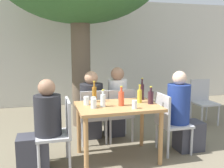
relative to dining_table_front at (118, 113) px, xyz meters
name	(u,v)px	position (x,y,z in m)	size (l,w,h in m)	color
ground_plane	(117,158)	(0.00, 0.00, -0.67)	(30.00, 30.00, 0.00)	#706651
cafe_building_wall	(81,53)	(0.00, 3.54, 0.73)	(10.00, 0.08, 2.80)	beige
dining_table_front	(118,113)	(0.00, 0.00, 0.00)	(1.13, 0.79, 0.78)	#B27F4C
patio_chair_0	(60,129)	(-0.79, 0.00, -0.16)	(0.44, 0.44, 0.90)	#B2B2B7
patio_chair_1	(169,120)	(0.79, 0.00, -0.16)	(0.44, 0.44, 0.90)	#B2B2B7
patio_chair_2	(93,114)	(-0.23, 0.63, -0.16)	(0.44, 0.44, 0.90)	#B2B2B7
patio_chair_3	(120,112)	(0.23, 0.63, -0.16)	(0.44, 0.44, 0.90)	#B2B2B7
patio_chair_4	(202,99)	(2.17, 1.15, -0.16)	(0.44, 0.44, 0.90)	#B2B2B7
person_seated_0	(41,129)	(-1.03, 0.00, -0.14)	(0.57, 0.35, 1.18)	#383842
person_seated_1	(183,116)	(1.03, 0.00, -0.12)	(0.57, 0.34, 1.23)	#383842
person_seated_2	(91,108)	(-0.23, 0.86, -0.13)	(0.38, 0.59, 1.18)	#383842
person_seated_3	(116,106)	(0.23, 0.86, -0.12)	(0.32, 0.56, 1.23)	#383842
wine_bottle_0	(151,97)	(0.47, -0.05, 0.21)	(0.08, 0.08, 0.25)	#331923
oil_cruet_1	(140,96)	(0.35, 0.07, 0.21)	(0.07, 0.07, 0.26)	gold
water_bottle_2	(103,100)	(-0.22, -0.04, 0.20)	(0.07, 0.07, 0.23)	silver
soda_bottle_3	(121,98)	(0.04, -0.05, 0.22)	(0.08, 0.08, 0.27)	#DB4C2D
amber_bottle_4	(94,94)	(-0.27, 0.28, 0.23)	(0.06, 0.06, 0.31)	#9E661E
wine_bottle_5	(142,91)	(0.45, 0.24, 0.24)	(0.06, 0.06, 0.33)	#331923
drinking_glass_0	(94,103)	(-0.35, -0.08, 0.17)	(0.08, 0.08, 0.12)	silver
drinking_glass_1	(93,102)	(-0.34, 0.02, 0.17)	(0.07, 0.07, 0.13)	silver
drinking_glass_2	(135,104)	(0.16, -0.24, 0.16)	(0.07, 0.07, 0.11)	white
drinking_glass_3	(86,101)	(-0.42, 0.13, 0.17)	(0.08, 0.08, 0.12)	white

